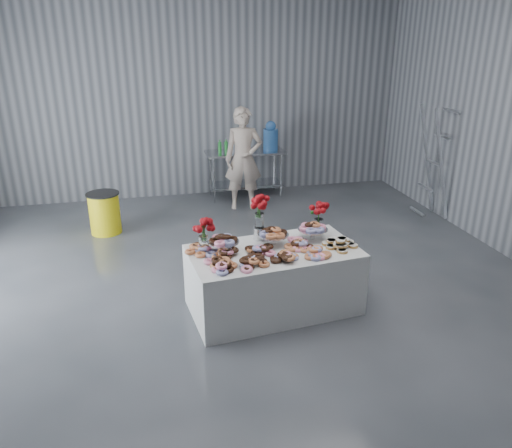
{
  "coord_description": "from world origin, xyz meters",
  "views": [
    {
      "loc": [
        -1.04,
        -5.04,
        3.1
      ],
      "look_at": [
        0.19,
        0.22,
        0.96
      ],
      "focal_mm": 35.0,
      "sensor_mm": 36.0,
      "label": 1
    }
  ],
  "objects_px": {
    "water_jug": "(271,137)",
    "trash_barrel": "(105,213)",
    "stepladder": "(434,163)",
    "prep_table": "(245,166)",
    "person": "(244,159)",
    "display_table": "(273,280)"
  },
  "relations": [
    {
      "from": "water_jug",
      "to": "trash_barrel",
      "type": "relative_size",
      "value": 0.83
    },
    {
      "from": "trash_barrel",
      "to": "stepladder",
      "type": "distance_m",
      "value": 5.51
    },
    {
      "from": "prep_table",
      "to": "stepladder",
      "type": "height_order",
      "value": "stepladder"
    },
    {
      "from": "water_jug",
      "to": "stepladder",
      "type": "distance_m",
      "value": 3.0
    },
    {
      "from": "prep_table",
      "to": "trash_barrel",
      "type": "bearing_deg",
      "value": -153.06
    },
    {
      "from": "prep_table",
      "to": "trash_barrel",
      "type": "xyz_separation_m",
      "value": [
        -2.58,
        -1.31,
        -0.28
      ]
    },
    {
      "from": "water_jug",
      "to": "trash_barrel",
      "type": "distance_m",
      "value": 3.45
    },
    {
      "from": "person",
      "to": "trash_barrel",
      "type": "relative_size",
      "value": 2.74
    },
    {
      "from": "prep_table",
      "to": "trash_barrel",
      "type": "height_order",
      "value": "prep_table"
    },
    {
      "from": "prep_table",
      "to": "water_jug",
      "type": "height_order",
      "value": "water_jug"
    },
    {
      "from": "display_table",
      "to": "water_jug",
      "type": "xyz_separation_m",
      "value": [
        1.06,
        4.19,
        0.77
      ]
    },
    {
      "from": "water_jug",
      "to": "stepladder",
      "type": "xyz_separation_m",
      "value": [
        2.36,
        -1.85,
        -0.17
      ]
    },
    {
      "from": "trash_barrel",
      "to": "stepladder",
      "type": "height_order",
      "value": "stepladder"
    },
    {
      "from": "display_table",
      "to": "person",
      "type": "distance_m",
      "value": 3.61
    },
    {
      "from": "display_table",
      "to": "trash_barrel",
      "type": "distance_m",
      "value": 3.51
    },
    {
      "from": "water_jug",
      "to": "person",
      "type": "bearing_deg",
      "value": -136.21
    },
    {
      "from": "person",
      "to": "stepladder",
      "type": "relative_size",
      "value": 0.94
    },
    {
      "from": "display_table",
      "to": "trash_barrel",
      "type": "bearing_deg",
      "value": 125.13
    },
    {
      "from": "display_table",
      "to": "person",
      "type": "bearing_deg",
      "value": 83.65
    },
    {
      "from": "person",
      "to": "stepladder",
      "type": "height_order",
      "value": "stepladder"
    },
    {
      "from": "person",
      "to": "stepladder",
      "type": "distance_m",
      "value": 3.26
    },
    {
      "from": "person",
      "to": "display_table",
      "type": "bearing_deg",
      "value": -86.89
    }
  ]
}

